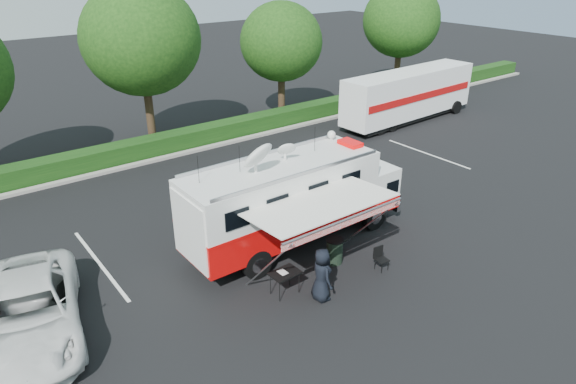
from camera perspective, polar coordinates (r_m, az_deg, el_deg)
name	(u,v)px	position (r m, az deg, el deg)	size (l,w,h in m)	color
ground_plane	(296,241)	(19.68, 0.89, -5.51)	(120.00, 120.00, 0.00)	black
back_border	(164,55)	(29.09, -13.58, 14.55)	(60.00, 6.14, 8.87)	#9E998E
stall_lines	(242,216)	(21.58, -5.09, -2.65)	(24.12, 5.50, 0.01)	silver
command_truck	(295,199)	(18.77, 0.74, -0.80)	(8.84, 2.43, 4.25)	black
awning	(324,208)	(16.18, 4.06, -1.76)	(4.83, 2.50, 2.92)	silver
white_suv	(35,336)	(17.01, -26.32, -14.11)	(2.73, 5.92, 1.64)	silver
person	(321,299)	(16.75, 3.66, -11.73)	(0.89, 0.58, 1.81)	black
folding_table	(285,274)	(16.51, -0.37, -9.05)	(0.96, 0.69, 0.81)	black
folding_chair	(380,256)	(18.13, 10.19, -7.04)	(0.45, 0.47, 0.85)	black
trash_bin	(335,251)	(18.28, 5.20, -6.52)	(0.62, 0.62, 0.93)	black
semi_trailer	(409,95)	(34.29, 13.25, 10.45)	(10.52, 2.64, 3.22)	white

